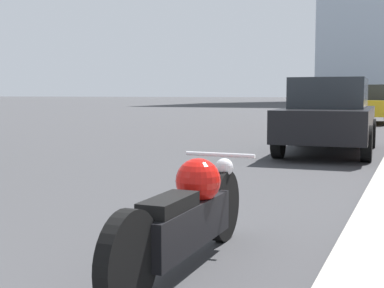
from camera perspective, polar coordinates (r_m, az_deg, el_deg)
motorcycle at (r=3.99m, az=-0.47°, el=-7.59°), size 0.62×2.31×0.80m
parked_car_black at (r=12.10m, az=14.44°, el=3.02°), size 2.06×4.67×1.63m
parked_car_yellow at (r=24.85m, az=18.76°, el=4.08°), size 2.12×4.52×1.68m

